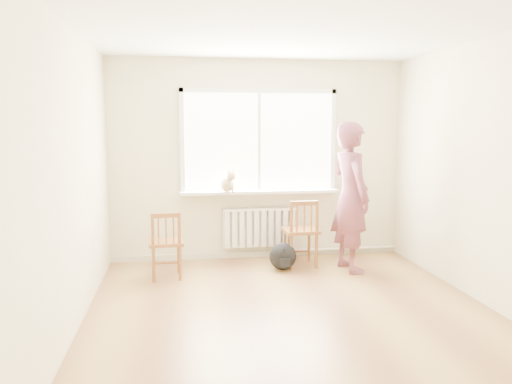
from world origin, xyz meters
name	(u,v)px	position (x,y,z in m)	size (l,w,h in m)	color
floor	(295,317)	(0.00, 0.00, 0.00)	(4.50, 4.50, 0.00)	#A37C43
ceiling	(298,26)	(0.00, 0.00, 2.70)	(4.50, 4.50, 0.00)	white
back_wall	(259,160)	(0.00, 2.25, 1.35)	(4.00, 0.01, 2.70)	beige
window	(259,137)	(0.00, 2.22, 1.66)	(2.12, 0.05, 1.42)	white
windowsill	(260,192)	(0.00, 2.14, 0.93)	(2.15, 0.22, 0.04)	white
radiator	(260,227)	(0.00, 2.16, 0.44)	(1.00, 0.12, 0.55)	white
heating_pipe	(346,249)	(1.25, 2.19, 0.08)	(0.04, 0.04, 1.40)	silver
baseboard	(259,254)	(0.00, 2.23, 0.04)	(4.00, 0.03, 0.08)	beige
chair_left	(166,245)	(-1.24, 1.42, 0.41)	(0.43, 0.41, 0.82)	brown
chair_right	(301,233)	(0.47, 1.68, 0.45)	(0.45, 0.43, 0.88)	brown
person	(351,197)	(1.04, 1.45, 0.94)	(0.68, 0.45, 1.87)	#BA3E50
cat	(228,182)	(-0.45, 2.05, 1.08)	(0.28, 0.45, 0.31)	#CEB98C
backpack	(283,257)	(0.21, 1.57, 0.17)	(0.35, 0.26, 0.35)	black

